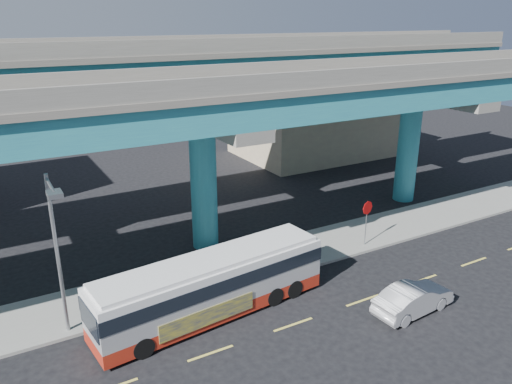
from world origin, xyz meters
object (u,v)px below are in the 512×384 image
transit_bus (212,284)px  sedan (413,299)px  stop_sign (367,213)px  street_lamp (56,236)px

transit_bus → sedan: (8.02, -4.38, -0.87)m
sedan → stop_sign: 7.04m
transit_bus → sedan: size_ratio=2.65×
transit_bus → stop_sign: stop_sign is taller
street_lamp → transit_bus: bearing=-11.5°
sedan → stop_sign: size_ratio=1.55×
sedan → street_lamp: bearing=64.1°
transit_bus → stop_sign: (10.74, 1.94, 0.58)m
sedan → transit_bus: bearing=57.2°
transit_bus → street_lamp: street_lamp is taller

